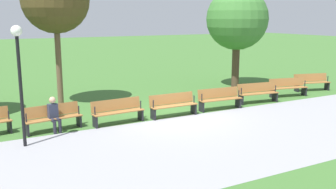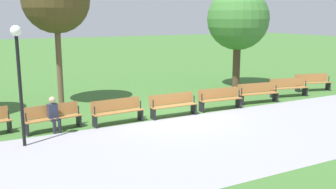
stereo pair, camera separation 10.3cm
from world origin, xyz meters
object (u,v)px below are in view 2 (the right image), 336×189
(bench_2, at_px, (258,92))
(bench_0, at_px, (312,82))
(person_seated, at_px, (54,113))
(bench_5, at_px, (117,111))
(bench_6, at_px, (53,117))
(bench_1, at_px, (289,87))
(tree_2, at_px, (56,0))
(bench_4, at_px, (173,104))
(tree_0, at_px, (238,19))
(bench_3, at_px, (220,98))
(lamp_post, at_px, (18,62))

(bench_2, bearing_deg, bench_0, -161.72)
(person_seated, bearing_deg, bench_5, 170.78)
(bench_5, xyz_separation_m, bench_6, (2.28, -0.22, 0.00))
(bench_1, bearing_deg, bench_6, 12.82)
(bench_5, xyz_separation_m, tree_2, (1.10, -4.07, 4.06))
(bench_2, bearing_deg, bench_1, -163.54)
(bench_4, height_order, tree_0, tree_0)
(bench_4, relative_size, bench_5, 0.99)
(bench_3, distance_m, bench_6, 6.85)
(bench_1, distance_m, bench_3, 4.57)
(bench_2, bearing_deg, tree_0, -106.85)
(bench_5, bearing_deg, bench_1, 179.99)
(bench_2, bearing_deg, bench_5, 9.16)
(lamp_post, bearing_deg, bench_5, -163.27)
(tree_0, height_order, lamp_post, tree_0)
(bench_1, bearing_deg, bench_0, -156.22)
(bench_2, height_order, tree_0, tree_0)
(tree_2, bearing_deg, bench_6, 73.05)
(bench_6, height_order, tree_0, tree_0)
(bench_0, relative_size, tree_0, 0.37)
(bench_4, bearing_deg, bench_6, -3.65)
(bench_3, xyz_separation_m, bench_6, (6.85, -0.22, 0.00))
(bench_0, xyz_separation_m, person_seated, (13.60, 1.01, 0.16))
(bench_1, relative_size, tree_2, 0.33)
(bench_2, xyz_separation_m, bench_6, (9.12, 0.00, 0.00))
(tree_0, bearing_deg, bench_6, 19.03)
(bench_2, distance_m, tree_0, 5.20)
(bench_0, height_order, bench_6, same)
(bench_1, distance_m, bench_5, 9.12)
(bench_0, bearing_deg, bench_6, 18.31)
(bench_3, bearing_deg, tree_0, -131.38)
(lamp_post, bearing_deg, tree_2, -114.24)
(bench_1, height_order, lamp_post, lamp_post)
(bench_3, bearing_deg, person_seated, 3.04)
(person_seated, xyz_separation_m, tree_0, (-10.78, -3.87, 3.07))
(bench_1, height_order, bench_6, same)
(bench_1, xyz_separation_m, person_seated, (11.37, 0.51, 0.16))
(bench_3, xyz_separation_m, tree_2, (5.67, -4.07, 4.06))
(bench_6, bearing_deg, bench_2, 172.67)
(bench_4, bearing_deg, lamp_post, 9.47)
(tree_0, distance_m, tree_2, 9.66)
(bench_0, distance_m, bench_1, 2.29)
(bench_0, distance_m, tree_0, 5.14)
(bench_6, bearing_deg, tree_0, -168.30)
(bench_3, xyz_separation_m, person_seated, (6.83, -0.07, 0.16))
(bench_0, distance_m, bench_3, 6.85)
(bench_3, bearing_deg, tree_2, -31.98)
(bench_0, bearing_deg, lamp_post, 22.80)
(person_seated, distance_m, tree_0, 11.86)
(bench_1, xyz_separation_m, tree_2, (10.21, -3.49, 4.06))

